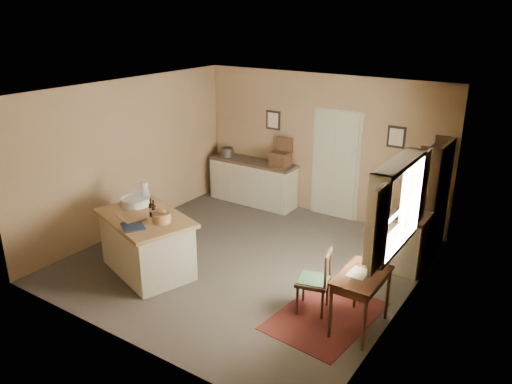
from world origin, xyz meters
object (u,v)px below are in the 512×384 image
(sideboard, at_px, (253,180))
(writing_desk, at_px, (362,281))
(work_island, at_px, (147,242))
(shelving_unit, at_px, (435,200))
(desk_chair, at_px, (313,281))
(right_cabinet, at_px, (411,238))

(sideboard, relative_size, writing_desk, 2.22)
(work_island, relative_size, writing_desk, 2.07)
(work_island, relative_size, shelving_unit, 0.93)
(work_island, bearing_deg, writing_desk, 25.54)
(writing_desk, xyz_separation_m, desk_chair, (-0.67, 0.02, -0.22))
(shelving_unit, bearing_deg, right_cabinet, -104.98)
(work_island, height_order, shelving_unit, shelving_unit)
(writing_desk, bearing_deg, desk_chair, 177.98)
(sideboard, bearing_deg, desk_chair, -44.81)
(work_island, xyz_separation_m, right_cabinet, (3.27, 2.42, -0.02))
(work_island, height_order, sideboard, work_island)
(work_island, bearing_deg, right_cabinet, 54.98)
(right_cabinet, distance_m, shelving_unit, 0.76)
(desk_chair, height_order, right_cabinet, right_cabinet)
(sideboard, height_order, desk_chair, sideboard)
(work_island, bearing_deg, shelving_unit, 59.55)
(right_cabinet, relative_size, shelving_unit, 0.52)
(writing_desk, xyz_separation_m, shelving_unit, (0.15, 2.58, 0.28))
(desk_chair, bearing_deg, sideboard, 120.88)
(desk_chair, relative_size, shelving_unit, 0.47)
(sideboard, distance_m, desk_chair, 4.05)
(work_island, xyz_separation_m, shelving_unit, (3.42, 2.98, 0.46))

